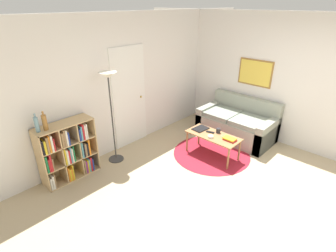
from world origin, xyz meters
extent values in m
plane|color=tan|center=(0.00, 0.00, 0.00)|extent=(14.00, 14.00, 0.00)
cube|color=silver|center=(0.00, 2.78, 1.30)|extent=(7.34, 0.05, 2.60)
cube|color=white|center=(-0.01, 2.75, 1.01)|extent=(0.80, 0.02, 2.01)
sphere|color=tan|center=(0.27, 2.72, 0.97)|extent=(0.04, 0.04, 0.04)
cube|color=silver|center=(2.19, 1.38, 1.30)|extent=(0.05, 5.76, 2.60)
cube|color=olive|center=(2.16, 1.20, 1.38)|extent=(0.02, 0.74, 0.55)
cube|color=yellow|center=(2.15, 1.20, 1.38)|extent=(0.01, 0.68, 0.49)
cylinder|color=maroon|center=(0.76, 1.23, 0.00)|extent=(1.51, 1.51, 0.01)
cube|color=tan|center=(-1.96, 2.57, 0.50)|extent=(0.02, 0.34, 1.00)
cube|color=tan|center=(-1.05, 2.57, 0.50)|extent=(0.02, 0.34, 1.00)
cube|color=tan|center=(-1.51, 2.57, 0.99)|extent=(0.93, 0.34, 0.02)
cube|color=tan|center=(-1.51, 2.57, 0.01)|extent=(0.93, 0.34, 0.02)
cube|color=tan|center=(-1.51, 2.73, 0.50)|extent=(0.93, 0.02, 1.00)
cube|color=tan|center=(-1.65, 2.57, 0.50)|extent=(0.02, 0.32, 0.97)
cube|color=tan|center=(-1.36, 2.57, 0.50)|extent=(0.02, 0.32, 0.97)
cube|color=tan|center=(-1.51, 2.57, 0.34)|extent=(0.89, 0.32, 0.02)
cube|color=tan|center=(-1.51, 2.57, 0.66)|extent=(0.89, 0.32, 0.02)
cube|color=silver|center=(-1.93, 2.52, 0.13)|extent=(0.03, 0.22, 0.22)
cube|color=silver|center=(-1.89, 2.51, 0.14)|extent=(0.03, 0.21, 0.24)
cube|color=olive|center=(-1.86, 2.51, 0.14)|extent=(0.02, 0.22, 0.25)
cube|color=orange|center=(-1.62, 2.51, 0.15)|extent=(0.02, 0.21, 0.26)
cube|color=gold|center=(-1.60, 2.53, 0.13)|extent=(0.02, 0.25, 0.23)
cube|color=orange|center=(-1.57, 2.53, 0.13)|extent=(0.02, 0.25, 0.23)
cube|color=gold|center=(-1.55, 2.53, 0.16)|extent=(0.02, 0.25, 0.28)
cube|color=olive|center=(-1.33, 2.52, 0.16)|extent=(0.03, 0.23, 0.28)
cube|color=#7F287A|center=(-1.30, 2.50, 0.14)|extent=(0.02, 0.19, 0.24)
cube|color=gold|center=(-1.27, 2.53, 0.14)|extent=(0.02, 0.24, 0.25)
cube|color=teal|center=(-1.24, 2.53, 0.14)|extent=(0.03, 0.25, 0.25)
cube|color=#B21E23|center=(-1.21, 2.53, 0.15)|extent=(0.03, 0.26, 0.27)
cube|color=navy|center=(-1.17, 2.52, 0.14)|extent=(0.02, 0.22, 0.24)
cube|color=#196B38|center=(-1.93, 2.51, 0.49)|extent=(0.03, 0.20, 0.28)
cube|color=#B21E23|center=(-1.89, 2.52, 0.46)|extent=(0.02, 0.23, 0.22)
cube|color=#B21E23|center=(-1.87, 2.52, 0.49)|extent=(0.03, 0.23, 0.29)
cube|color=olive|center=(-1.84, 2.54, 0.46)|extent=(0.02, 0.26, 0.21)
cube|color=gold|center=(-1.62, 2.54, 0.49)|extent=(0.02, 0.26, 0.28)
cube|color=silver|center=(-1.59, 2.51, 0.48)|extent=(0.03, 0.21, 0.26)
cube|color=#B21E23|center=(-1.56, 2.52, 0.47)|extent=(0.03, 0.23, 0.24)
cube|color=teal|center=(-1.53, 2.54, 0.49)|extent=(0.02, 0.26, 0.28)
cube|color=silver|center=(-1.51, 2.54, 0.48)|extent=(0.02, 0.27, 0.26)
cube|color=#196B38|center=(-1.48, 2.50, 0.49)|extent=(0.02, 0.19, 0.28)
cube|color=teal|center=(-1.33, 2.53, 0.49)|extent=(0.03, 0.25, 0.28)
cube|color=black|center=(-1.30, 2.54, 0.46)|extent=(0.02, 0.27, 0.23)
cube|color=olive|center=(-1.27, 2.52, 0.47)|extent=(0.03, 0.24, 0.24)
cube|color=black|center=(-1.23, 2.53, 0.47)|extent=(0.03, 0.25, 0.24)
cube|color=orange|center=(-1.20, 2.52, 0.49)|extent=(0.03, 0.24, 0.29)
cube|color=black|center=(-1.93, 2.52, 0.79)|extent=(0.03, 0.24, 0.23)
cube|color=gold|center=(-1.90, 2.51, 0.78)|extent=(0.03, 0.20, 0.22)
cube|color=olive|center=(-1.86, 2.52, 0.80)|extent=(0.03, 0.23, 0.26)
cube|color=orange|center=(-1.82, 2.52, 0.81)|extent=(0.02, 0.23, 0.27)
cube|color=silver|center=(-1.79, 2.51, 0.80)|extent=(0.03, 0.21, 0.27)
cube|color=#B21E23|center=(-1.76, 2.53, 0.78)|extent=(0.02, 0.25, 0.21)
cube|color=olive|center=(-1.62, 2.52, 0.80)|extent=(0.03, 0.23, 0.25)
cube|color=olive|center=(-1.58, 2.51, 0.81)|extent=(0.03, 0.21, 0.29)
cube|color=silver|center=(-1.55, 2.50, 0.81)|extent=(0.03, 0.20, 0.27)
cube|color=navy|center=(-1.52, 2.54, 0.79)|extent=(0.02, 0.26, 0.23)
cube|color=navy|center=(-1.33, 2.52, 0.78)|extent=(0.03, 0.23, 0.21)
cube|color=teal|center=(-1.30, 2.51, 0.79)|extent=(0.03, 0.21, 0.24)
cube|color=#B21E23|center=(-1.26, 2.52, 0.81)|extent=(0.03, 0.23, 0.27)
cube|color=silver|center=(-1.23, 2.51, 0.80)|extent=(0.03, 0.21, 0.25)
cube|color=silver|center=(-1.20, 2.50, 0.80)|extent=(0.02, 0.20, 0.27)
cylinder|color=#333333|center=(-0.66, 2.45, 0.01)|extent=(0.28, 0.28, 0.01)
cylinder|color=#333333|center=(-0.66, 2.45, 0.85)|extent=(0.02, 0.02, 1.60)
cone|color=white|center=(-0.66, 2.45, 1.65)|extent=(0.30, 0.30, 0.10)
cube|color=gray|center=(1.71, 1.25, 0.23)|extent=(0.89, 1.58, 0.46)
cube|color=gray|center=(2.07, 1.25, 0.43)|extent=(0.16, 1.58, 0.87)
cube|color=gray|center=(1.71, 0.55, 0.30)|extent=(0.89, 0.16, 0.60)
cube|color=gray|center=(1.71, 1.96, 0.30)|extent=(0.89, 0.16, 0.60)
cube|color=gray|center=(1.63, 0.94, 0.51)|extent=(0.69, 0.61, 0.10)
cube|color=gray|center=(1.63, 1.57, 0.51)|extent=(0.69, 0.61, 0.10)
cube|color=#996B42|center=(0.72, 1.19, 0.44)|extent=(0.47, 1.03, 0.02)
cylinder|color=#996B42|center=(0.52, 0.72, 0.22)|extent=(0.04, 0.04, 0.43)
cylinder|color=#996B42|center=(0.52, 1.67, 0.22)|extent=(0.04, 0.04, 0.43)
cylinder|color=#996B42|center=(0.91, 0.72, 0.22)|extent=(0.04, 0.04, 0.43)
cylinder|color=#996B42|center=(0.91, 1.67, 0.22)|extent=(0.04, 0.04, 0.43)
cube|color=black|center=(0.75, 1.52, 0.46)|extent=(0.32, 0.24, 0.02)
cylinder|color=silver|center=(0.59, 1.17, 0.47)|extent=(0.10, 0.10, 0.04)
cube|color=#B21E23|center=(0.74, 0.85, 0.47)|extent=(0.14, 0.22, 0.03)
cube|color=gold|center=(0.74, 0.86, 0.49)|extent=(0.14, 0.22, 0.02)
cylinder|color=#28282D|center=(0.85, 1.17, 0.50)|extent=(0.08, 0.08, 0.09)
cube|color=black|center=(0.76, 1.29, 0.46)|extent=(0.08, 0.16, 0.02)
cylinder|color=#6B93A3|center=(-1.89, 2.56, 1.12)|extent=(0.06, 0.06, 0.23)
cylinder|color=#6B93A3|center=(-1.89, 2.56, 1.26)|extent=(0.02, 0.02, 0.06)
cylinder|color=olive|center=(-1.78, 2.54, 1.12)|extent=(0.07, 0.07, 0.24)
cylinder|color=olive|center=(-1.78, 2.54, 1.27)|extent=(0.03, 0.03, 0.06)
camera|label=1|loc=(-3.09, -1.21, 2.75)|focal=28.00mm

